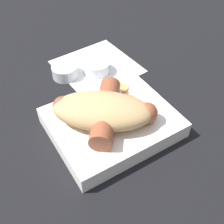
# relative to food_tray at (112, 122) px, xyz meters

# --- Properties ---
(ground_plane) EXTENTS (3.00, 3.00, 0.00)m
(ground_plane) POSITION_rel_food_tray_xyz_m (0.00, 0.00, -0.02)
(ground_plane) COLOR black
(food_tray) EXTENTS (0.20, 0.17, 0.03)m
(food_tray) POSITION_rel_food_tray_xyz_m (0.00, 0.00, 0.00)
(food_tray) COLOR silver
(food_tray) RESTS_ON ground_plane
(bread_roll) EXTENTS (0.17, 0.16, 0.05)m
(bread_roll) POSITION_rel_food_tray_xyz_m (0.02, -0.00, 0.04)
(bread_roll) COLOR tan
(bread_roll) RESTS_ON food_tray
(sausage) EXTENTS (0.14, 0.13, 0.04)m
(sausage) POSITION_rel_food_tray_xyz_m (0.01, -0.00, 0.03)
(sausage) COLOR brown
(sausage) RESTS_ON food_tray
(pickled_veggies) EXTENTS (0.06, 0.08, 0.01)m
(pickled_veggies) POSITION_rel_food_tray_xyz_m (-0.04, -0.05, 0.02)
(pickled_veggies) COLOR orange
(pickled_veggies) RESTS_ON food_tray
(napkin) EXTENTS (0.17, 0.17, 0.00)m
(napkin) POSITION_rel_food_tray_xyz_m (-0.07, -0.17, -0.01)
(napkin) COLOR white
(napkin) RESTS_ON ground_plane
(condiment_cup_near) EXTENTS (0.05, 0.05, 0.03)m
(condiment_cup_near) POSITION_rel_food_tray_xyz_m (-0.06, -0.15, -0.00)
(condiment_cup_near) COLOR silver
(condiment_cup_near) RESTS_ON ground_plane
(condiment_cup_far) EXTENTS (0.05, 0.05, 0.03)m
(condiment_cup_far) POSITION_rel_food_tray_xyz_m (0.01, -0.18, -0.00)
(condiment_cup_far) COLOR silver
(condiment_cup_far) RESTS_ON ground_plane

